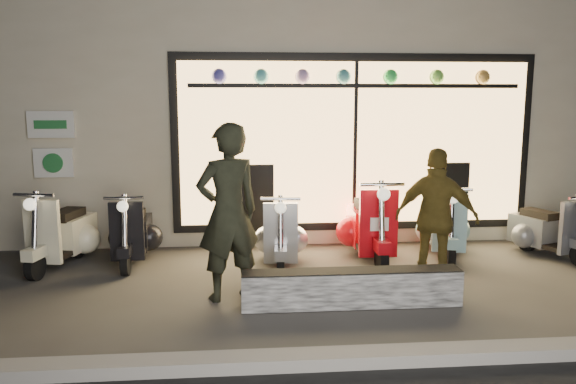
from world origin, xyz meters
name	(u,v)px	position (x,y,z in m)	size (l,w,h in m)	color
ground	(319,287)	(0.00, 0.00, 0.00)	(40.00, 40.00, 0.00)	#383533
kerb	(353,358)	(0.00, -2.00, 0.06)	(40.00, 0.25, 0.12)	slate
shop_building	(285,105)	(0.00, 4.98, 2.10)	(10.20, 6.23, 4.20)	beige
graffiti_barrier	(351,288)	(0.25, -0.65, 0.20)	(2.36, 0.28, 0.40)	black
scooter_silver	(281,235)	(-0.38, 1.06, 0.39)	(0.49, 1.36, 0.97)	black
scooter_red	(369,226)	(0.87, 1.24, 0.45)	(0.50, 1.55, 1.12)	black
scooter_black	(134,233)	(-2.40, 1.35, 0.39)	(0.43, 1.34, 0.96)	black
scooter_cream	(66,233)	(-3.29, 1.28, 0.41)	(0.67, 1.45, 1.03)	black
scooter_blue	(444,225)	(2.02, 1.37, 0.40)	(0.66, 1.42, 1.01)	black
scooter_grey	(541,230)	(3.36, 1.12, 0.36)	(0.70, 1.26, 0.91)	black
man	(228,213)	(-1.06, -0.30, 0.98)	(0.72, 0.47, 1.96)	black
woman	(436,218)	(1.38, -0.04, 0.82)	(0.96, 0.40, 1.65)	brown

